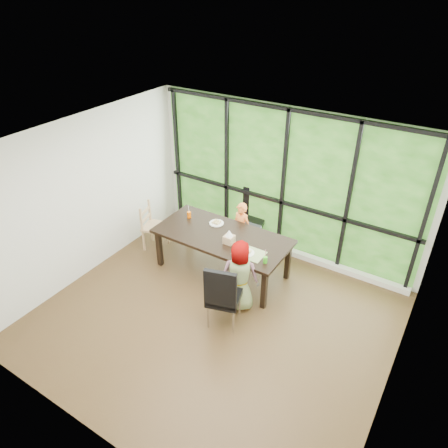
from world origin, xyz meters
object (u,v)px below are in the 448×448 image
at_px(child_toddler, 241,229).
at_px(orange_cup, 189,215).
at_px(chair_window_leather, 252,218).
at_px(tissue_box, 229,239).
at_px(chair_interior_leather, 224,294).
at_px(dining_table, 222,253).
at_px(chair_end_beech, 155,227).
at_px(green_cup, 265,260).
at_px(child_older, 238,275).
at_px(plate_far, 217,223).
at_px(plate_near, 246,253).

distance_m(child_toddler, orange_cup, 0.97).
height_order(chair_window_leather, tissue_box, chair_window_leather).
bearing_deg(chair_interior_leather, dining_table, -73.08).
relative_size(chair_end_beech, green_cup, 8.77).
height_order(chair_window_leather, green_cup, chair_window_leather).
height_order(child_older, plate_far, child_older).
height_order(chair_end_beech, child_toddler, child_toddler).
distance_m(chair_end_beech, orange_cup, 0.77).
distance_m(orange_cup, tissue_box, 1.07).
xyz_separation_m(chair_interior_leather, green_cup, (0.28, 0.72, 0.26)).
height_order(plate_far, tissue_box, tissue_box).
distance_m(dining_table, child_older, 0.92).
distance_m(child_older, plate_far, 1.28).
relative_size(child_older, tissue_box, 7.61).
height_order(dining_table, tissue_box, tissue_box).
distance_m(chair_window_leather, green_cup, 1.68).
relative_size(child_older, orange_cup, 10.66).
xyz_separation_m(dining_table, chair_end_beech, (-1.45, -0.03, 0.08)).
bearing_deg(child_older, green_cup, -155.84).
distance_m(child_toddler, plate_near, 1.08).
bearing_deg(orange_cup, child_older, -27.42).
distance_m(chair_window_leather, plate_far, 0.87).
distance_m(child_older, orange_cup, 1.67).
bearing_deg(dining_table, chair_end_beech, -178.64).
bearing_deg(child_older, child_toddler, -83.28).
xyz_separation_m(dining_table, orange_cup, (-0.80, 0.17, 0.43)).
bearing_deg(tissue_box, plate_far, 141.88).
relative_size(plate_near, orange_cup, 2.29).
bearing_deg(chair_window_leather, plate_near, -77.72).
bearing_deg(chair_interior_leather, green_cup, -127.89).
height_order(child_older, orange_cup, child_older).
height_order(green_cup, tissue_box, tissue_box).
bearing_deg(tissue_box, chair_interior_leather, -62.47).
height_order(plate_far, orange_cup, orange_cup).
xyz_separation_m(child_older, orange_cup, (-1.47, 0.76, 0.21)).
relative_size(chair_window_leather, tissue_box, 6.95).
distance_m(chair_interior_leather, plate_near, 0.81).
relative_size(child_toddler, orange_cup, 9.37).
bearing_deg(orange_cup, dining_table, -12.01).
xyz_separation_m(chair_window_leather, chair_interior_leather, (0.69, -2.07, 0.00)).
xyz_separation_m(chair_interior_leather, orange_cup, (-1.48, 1.19, 0.27)).
xyz_separation_m(chair_end_beech, plate_far, (1.18, 0.29, 0.31)).
distance_m(dining_table, plate_far, 0.54).
height_order(child_older, green_cup, child_older).
xyz_separation_m(dining_table, child_older, (0.67, -0.59, 0.22)).
bearing_deg(child_toddler, chair_interior_leather, -58.41).
bearing_deg(chair_end_beech, child_toddler, -81.56).
relative_size(plate_far, plate_near, 0.99).
distance_m(chair_window_leather, child_older, 1.78).
height_order(orange_cup, green_cup, orange_cup).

